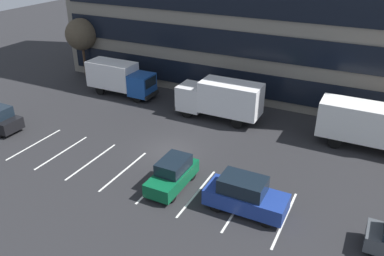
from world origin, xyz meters
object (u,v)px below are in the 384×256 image
object	(u,v)px
suv_navy	(245,195)
bare_tree	(81,34)
box_truck_white	(220,98)
box_truck_orange	(368,125)
box_truck_blue	(120,77)
suv_forest	(173,174)

from	to	relation	value
suv_navy	bare_tree	xyz separation A→B (m)	(-24.41, 14.69, 3.65)
box_truck_white	box_truck_orange	xyz separation A→B (m)	(11.76, 0.17, -0.01)
box_truck_blue	suv_navy	xyz separation A→B (m)	(17.33, -11.69, -0.80)
box_truck_blue	suv_navy	size ratio (longest dim) A/B	1.48
box_truck_white	bare_tree	xyz separation A→B (m)	(-18.17, 3.78, 2.74)
box_truck_orange	bare_tree	xyz separation A→B (m)	(-29.93, 3.62, 2.75)
suv_forest	box_truck_orange	bearing A→B (deg)	46.15
box_truck_white	suv_forest	bearing A→B (deg)	-82.99
box_truck_orange	suv_forest	distance (m)	15.11
box_truck_blue	box_truck_white	distance (m)	11.12
suv_navy	bare_tree	world-z (taller)	bare_tree
box_truck_orange	box_truck_blue	bearing A→B (deg)	178.46
suv_navy	suv_forest	xyz separation A→B (m)	(-4.92, 0.20, -0.12)
suv_forest	bare_tree	xyz separation A→B (m)	(-19.49, 14.49, 3.77)
suv_navy	box_truck_blue	bearing A→B (deg)	146.01
suv_navy	box_truck_white	bearing A→B (deg)	119.78
suv_navy	suv_forest	distance (m)	4.93
bare_tree	box_truck_blue	bearing A→B (deg)	-22.99
box_truck_white	suv_forest	distance (m)	10.83
box_truck_orange	bare_tree	distance (m)	30.28
suv_forest	box_truck_white	bearing A→B (deg)	97.01
box_truck_blue	suv_forest	distance (m)	16.93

